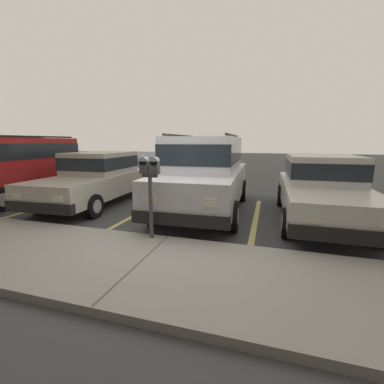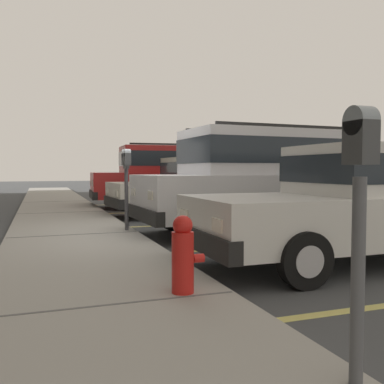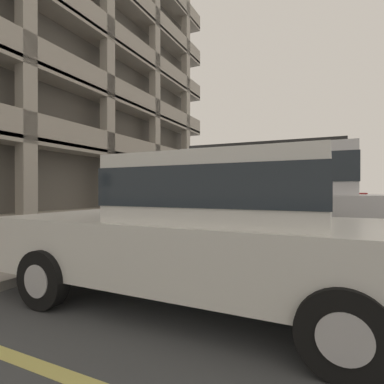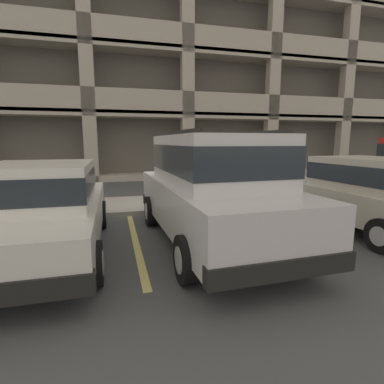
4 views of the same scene
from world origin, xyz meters
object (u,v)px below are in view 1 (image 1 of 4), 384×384
object	(u,v)px
dark_hatchback	(98,176)
parking_meter_near	(150,178)
silver_suv	(206,171)
blue_coupe	(26,166)
red_sedan	(321,186)

from	to	relation	value
dark_hatchback	parking_meter_near	world-z (taller)	parking_meter_near
silver_suv	blue_coupe	size ratio (longest dim) A/B	0.99
silver_suv	dark_hatchback	distance (m)	3.36
parking_meter_near	dark_hatchback	bearing A→B (deg)	-40.24
parking_meter_near	red_sedan	bearing A→B (deg)	-141.86
red_sedan	parking_meter_near	xyz separation A→B (m)	(3.21, 2.52, 0.40)
silver_suv	parking_meter_near	size ratio (longest dim) A/B	3.28
red_sedan	silver_suv	bearing A→B (deg)	-0.67
red_sedan	dark_hatchback	xyz separation A→B (m)	(6.18, 0.02, 0.00)
dark_hatchback	blue_coupe	distance (m)	2.71
red_sedan	dark_hatchback	world-z (taller)	same
dark_hatchback	parking_meter_near	xyz separation A→B (m)	(-2.96, 2.51, 0.40)
dark_hatchback	blue_coupe	bearing A→B (deg)	-0.98
blue_coupe	parking_meter_near	distance (m)	6.15
parking_meter_near	silver_suv	bearing A→B (deg)	-98.63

